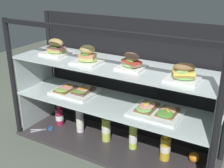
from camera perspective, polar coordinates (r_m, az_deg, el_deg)
The scene contains 20 objects.
ground_plane at distance 2.26m, azimuth -0.00°, elevation -12.72°, with size 6.00×6.00×0.02m, color #565E52.
case_base_deck at distance 2.25m, azimuth -0.00°, elevation -12.18°, with size 1.56×0.48×0.03m, color #363133.
case_frame at distance 2.11m, azimuth 1.68°, elevation 1.08°, with size 1.56×0.48×0.96m.
riser_lower_tier at distance 2.15m, azimuth -0.00°, elevation -8.14°, with size 1.48×0.40×0.33m.
shelf_lower_glass at distance 2.07m, azimuth -0.00°, elevation -3.96°, with size 1.50×0.42×0.01m, color silver.
riser_upper_tier at distance 2.01m, azimuth -0.00°, elevation -0.19°, with size 1.48×0.40×0.28m.
shelf_upper_glass at distance 1.96m, azimuth -0.00°, elevation 3.77°, with size 1.50×0.42×0.01m, color silver.
plated_roll_sandwich_far_right at distance 2.24m, azimuth -11.10°, elevation 6.99°, with size 0.20×0.20×0.12m.
plated_roll_sandwich_mid_left at distance 1.99m, azimuth -4.94°, elevation 5.55°, with size 0.19×0.19×0.13m.
plated_roll_sandwich_mid_right at distance 1.87m, azimuth 3.93°, elevation 4.33°, with size 0.17×0.17×0.11m.
plated_roll_sandwich_far_left at distance 1.71m, azimuth 14.10°, elevation 2.01°, with size 0.19×0.19×0.10m.
open_sandwich_tray_right_of_center at distance 2.24m, azimuth -7.42°, elevation -1.33°, with size 0.34×0.27×0.06m.
open_sandwich_tray_far_left at distance 1.94m, azimuth 8.77°, elevation -5.29°, with size 0.34×0.27×0.06m.
juice_bottle_tucked_behind at distance 2.50m, azimuth -10.45°, elevation -6.29°, with size 0.07×0.07×0.21m.
juice_bottle_back_left at distance 2.36m, azimuth -6.45°, elevation -7.24°, with size 0.06×0.06×0.26m.
juice_bottle_front_second at distance 2.23m, azimuth -1.18°, elevation -8.95°, with size 0.07×0.07×0.23m.
juice_bottle_front_middle at distance 2.15m, azimuth 4.25°, elevation -10.35°, with size 0.06×0.06×0.24m.
juice_bottle_front_left_end at distance 2.07m, azimuth 10.61°, elevation -12.40°, with size 0.07×0.07×0.22m.
orange_fruit_beside_bottles at distance 2.12m, azimuth 16.11°, elevation -13.88°, with size 0.07×0.07×0.07m, color orange.
kitchen_scissors at distance 2.48m, azimuth -12.78°, elevation -8.74°, with size 0.17×0.17×0.01m.
Camera 1 is at (0.93, -1.62, 1.27)m, focal length 45.73 mm.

